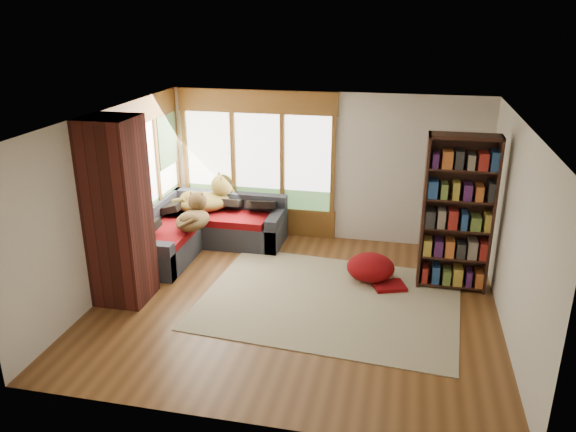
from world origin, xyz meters
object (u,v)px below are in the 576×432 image
at_px(brick_chimney, 118,212).
at_px(area_rug, 330,300).
at_px(sectional_sofa, 205,229).
at_px(bookshelf, 457,214).
at_px(pouf, 371,267).
at_px(dog_tan, 208,196).
at_px(dog_brindle, 194,214).

height_order(brick_chimney, area_rug, brick_chimney).
relative_size(sectional_sofa, bookshelf, 0.96).
xyz_separation_m(pouf, dog_tan, (-2.94, 0.99, 0.61)).
xyz_separation_m(brick_chimney, pouf, (3.36, 1.32, -1.09)).
xyz_separation_m(bookshelf, dog_tan, (-4.12, 1.00, -0.33)).
bearing_deg(brick_chimney, pouf, 21.41).
xyz_separation_m(brick_chimney, area_rug, (2.85, 0.53, -1.29)).
distance_m(sectional_sofa, area_rug, 2.86).
distance_m(brick_chimney, bookshelf, 4.73).
bearing_deg(sectional_sofa, brick_chimney, -100.93).
distance_m(brick_chimney, pouf, 3.77).
height_order(sectional_sofa, bookshelf, bookshelf).
height_order(pouf, dog_brindle, dog_brindle).
bearing_deg(pouf, area_rug, -122.83).
bearing_deg(bookshelf, area_rug, -154.87).
relative_size(bookshelf, dog_brindle, 2.65).
bearing_deg(dog_tan, pouf, -49.63).
height_order(area_rug, bookshelf, bookshelf).
bearing_deg(area_rug, dog_brindle, 157.20).
xyz_separation_m(area_rug, dog_tan, (-2.43, 1.79, 0.81)).
relative_size(area_rug, bookshelf, 1.55).
distance_m(area_rug, dog_brindle, 2.70).
height_order(bookshelf, dog_tan, bookshelf).
bearing_deg(area_rug, pouf, 57.17).
distance_m(dog_tan, dog_brindle, 0.79).
bearing_deg(sectional_sofa, area_rug, -30.90).
bearing_deg(brick_chimney, dog_brindle, 73.00).
relative_size(pouf, dog_tan, 0.64).
xyz_separation_m(brick_chimney, dog_brindle, (0.47, 1.53, -0.54)).
bearing_deg(brick_chimney, sectional_sofa, 77.71).
relative_size(bookshelf, pouf, 3.17).
distance_m(brick_chimney, dog_brindle, 1.69).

